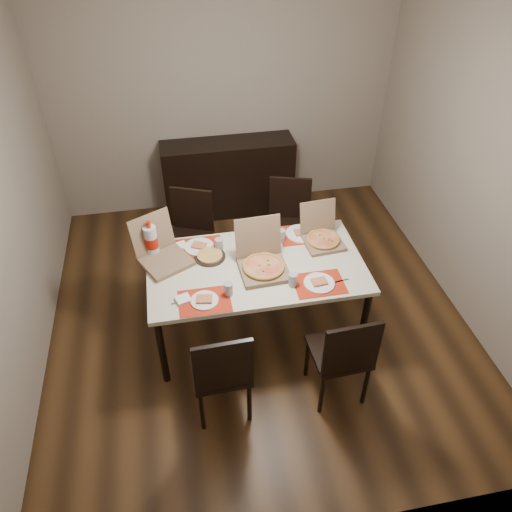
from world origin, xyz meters
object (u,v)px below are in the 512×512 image
chair_near_left (222,370)px  chair_near_right (343,354)px  chair_far_left (190,232)px  sideboard (229,178)px  soda_bottle (151,241)px  dining_table (256,271)px  pizza_box_center (263,263)px  chair_far_right (289,220)px  dip_bowl (256,252)px

chair_near_left → chair_near_right: bearing=-1.2°
chair_near_left → chair_far_left: 1.74m
sideboard → chair_far_left: 1.19m
chair_near_left → soda_bottle: bearing=110.5°
chair_near_left → chair_near_right: size_ratio=1.00×
dining_table → chair_far_left: chair_far_left is taller
chair_far_left → pizza_box_center: bearing=-60.6°
chair_far_right → soda_bottle: (-1.35, -0.62, 0.38)m
sideboard → chair_far_right: chair_far_right is taller
sideboard → chair_far_right: size_ratio=1.61×
sideboard → soda_bottle: size_ratio=4.40×
chair_near_left → soda_bottle: (-0.43, 1.14, 0.38)m
chair_far_left → chair_far_right: bearing=1.1°
pizza_box_center → dip_bowl: pizza_box_center is taller
dining_table → chair_far_left: size_ratio=1.94×
sideboard → chair_near_left: bearing=-99.2°
chair_near_left → soda_bottle: soda_bottle is taller
sideboard → chair_far_left: (-0.53, -1.06, 0.06)m
sideboard → chair_far_left: size_ratio=1.61×
chair_far_right → pizza_box_center: bearing=-115.7°
pizza_box_center → chair_near_right: bearing=-60.4°
chair_near_right → pizza_box_center: pizza_box_center is taller
sideboard → chair_near_left: size_ratio=1.61×
chair_near_left → pizza_box_center: 0.95m
chair_near_right → chair_far_left: size_ratio=1.00×
soda_bottle → chair_far_left: bearing=59.9°
pizza_box_center → soda_bottle: pizza_box_center is taller
pizza_box_center → soda_bottle: size_ratio=1.31×
dining_table → soda_bottle: (-0.84, 0.30, 0.21)m
chair_near_left → pizza_box_center: size_ratio=2.08×
chair_near_left → dip_bowl: size_ratio=8.87×
chair_near_right → chair_far_right: bearing=89.6°
chair_near_left → dip_bowl: bearing=66.0°
chair_near_right → dip_bowl: (-0.47, 1.02, 0.25)m
chair_near_left → chair_far_right: 1.98m
chair_far_right → pizza_box_center: 1.12m
chair_far_right → chair_near_right: bearing=-90.4°
chair_far_left → pizza_box_center: pizza_box_center is taller
chair_near_left → pizza_box_center: (0.46, 0.78, 0.30)m
chair_near_left → dip_bowl: chair_near_left is taller
chair_far_right → dip_bowl: 0.93m
chair_far_left → dip_bowl: chair_far_left is taller
sideboard → chair_far_left: bearing=-116.7°
dining_table → chair_near_left: size_ratio=1.94×
dining_table → dip_bowl: (0.03, 0.16, 0.08)m
pizza_box_center → chair_far_right: bearing=64.3°
sideboard → chair_far_right: 1.15m
soda_bottle → sideboard: bearing=62.1°
dining_table → soda_bottle: size_ratio=5.28×
pizza_box_center → soda_bottle: 0.95m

